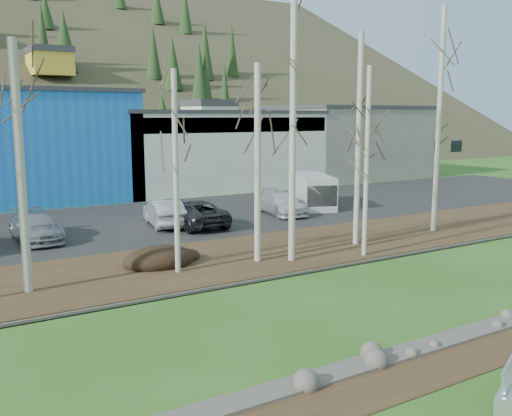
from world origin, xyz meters
TOP-DOWN VIEW (x-y plane):
  - ground at (0.00, 0.00)m, footprint 200.00×200.00m
  - dirt_strip at (0.00, 2.10)m, footprint 80.00×1.80m
  - near_bank_rocks at (0.00, 3.10)m, footprint 80.00×0.80m
  - river at (0.00, 7.20)m, footprint 80.00×8.00m
  - far_bank_rocks at (0.00, 11.30)m, footprint 80.00×0.80m
  - far_bank at (0.00, 14.50)m, footprint 80.00×7.00m
  - parking_lot at (0.00, 25.00)m, footprint 80.00×14.00m
  - building_white at (12.00, 38.98)m, footprint 18.36×12.24m
  - building_grey at (28.00, 39.00)m, footprint 14.28×12.24m
  - dirt_mound at (-2.30, 14.81)m, footprint 3.08×2.17m
  - birch_1 at (-7.68, 13.81)m, footprint 0.32×0.32m
  - birch_2 at (1.60, 13.21)m, footprint 0.28×0.28m
  - birch_3 at (-2.04, 13.43)m, footprint 0.22×0.22m
  - birch_4 at (6.25, 11.58)m, footprint 0.21×0.21m
  - birch_5 at (2.93, 12.55)m, footprint 0.28×0.28m
  - birch_6 at (7.41, 13.48)m, footprint 0.26×0.26m
  - birch_7 at (13.24, 13.75)m, footprint 0.26×0.26m
  - car_3 at (-5.78, 22.50)m, footprint 2.07×4.89m
  - car_4 at (1.99, 23.12)m, footprint 2.76×4.59m
  - car_5 at (1.24, 22.76)m, footprint 2.38×4.83m
  - car_6 at (2.63, 21.78)m, footprint 2.57×5.38m
  - car_7 at (9.11, 22.58)m, footprint 2.73×5.17m
  - van_white at (12.40, 23.54)m, footprint 3.84×5.49m

SIDE VIEW (x-z plane):
  - ground at x=0.00m, z-range 0.00..0.00m
  - near_bank_rocks at x=0.00m, z-range -0.25..0.25m
  - river at x=0.00m, z-range -0.45..0.45m
  - far_bank_rocks at x=0.00m, z-range -0.23..0.23m
  - dirt_strip at x=0.00m, z-range 0.00..0.03m
  - parking_lot at x=0.00m, z-range 0.00..0.14m
  - far_bank at x=0.00m, z-range 0.00..0.15m
  - dirt_mound at x=-2.30m, z-range 0.15..0.75m
  - car_3 at x=-5.78m, z-range 0.14..1.55m
  - car_7 at x=9.11m, z-range 0.14..1.57m
  - car_4 at x=1.99m, z-range 0.14..1.60m
  - car_6 at x=2.63m, z-range 0.14..1.62m
  - car_5 at x=1.24m, z-range 0.14..1.66m
  - van_white at x=12.40m, z-range 0.14..2.36m
  - building_white at x=12.00m, z-range 0.01..6.81m
  - building_grey at x=28.00m, z-range 0.01..7.31m
  - birch_3 at x=-2.04m, z-range 0.15..8.14m
  - birch_4 at x=6.25m, z-range 0.15..8.49m
  - birch_2 at x=1.60m, z-range 0.15..8.51m
  - birch_1 at x=-7.68m, z-range 0.15..8.96m
  - birch_6 at x=7.41m, z-range 0.15..10.23m
  - birch_5 at x=2.93m, z-range 0.15..11.57m
  - birch_7 at x=13.24m, z-range 0.15..12.01m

